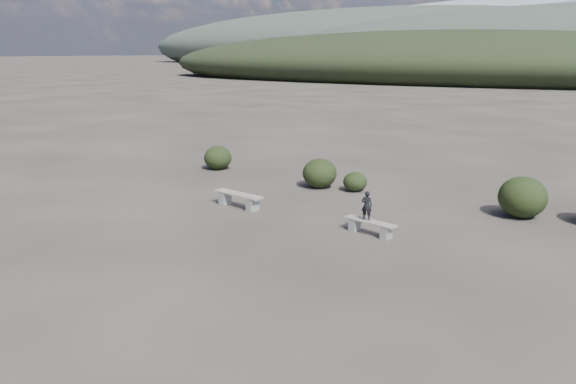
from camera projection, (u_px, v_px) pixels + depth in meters
The scene contains 8 objects.
ground at pixel (203, 265), 13.43m from camera, with size 1200.00×1200.00×0.00m, color #2F2924.
bench_left at pixel (238, 199), 18.36m from camera, with size 1.96×0.69×0.48m.
bench_right at pixel (370, 226), 15.65m from camera, with size 1.63×0.64×0.40m.
seated_person at pixel (367, 206), 15.60m from camera, with size 0.30×0.20×0.83m, color black.
shrub_b at pixel (320, 173), 21.01m from camera, with size 1.28×1.28×1.10m, color black.
shrub_c at pixel (355, 182), 20.51m from camera, with size 0.89×0.89×0.71m, color black.
shrub_d at pixel (523, 197), 17.21m from camera, with size 1.46×1.46×1.27m, color black.
shrub_f at pixel (218, 158), 24.32m from camera, with size 1.20×1.20×1.02m, color black.
Camera 1 is at (8.35, -9.65, 4.97)m, focal length 35.00 mm.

